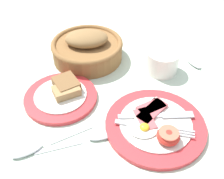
{
  "coord_description": "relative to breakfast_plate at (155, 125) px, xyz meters",
  "views": [
    {
      "loc": [
        0.08,
        -0.44,
        0.49
      ],
      "look_at": [
        -0.06,
        0.06,
        0.02
      ],
      "focal_mm": 42.0,
      "sensor_mm": 36.0,
      "label": 1
    }
  ],
  "objects": [
    {
      "name": "bread_plate",
      "position": [
        -0.26,
        0.04,
        0.0
      ],
      "size": [
        0.19,
        0.19,
        0.04
      ],
      "color": "red",
      "rests_on": "ground_plane"
    },
    {
      "name": "teaspoon_by_saucer",
      "position": [
        -0.14,
        -0.07,
        -0.01
      ],
      "size": [
        0.17,
        0.12,
        0.01
      ],
      "rotation": [
        0.0,
        0.0,
        0.54
      ],
      "color": "silver",
      "rests_on": "ground_plane"
    },
    {
      "name": "teaspoon_stray",
      "position": [
        0.1,
        0.27,
        -0.01
      ],
      "size": [
        0.13,
        0.17,
        0.01
      ],
      "rotation": [
        0.0,
        0.0,
        2.22
      ],
      "color": "silver",
      "rests_on": "ground_plane"
    },
    {
      "name": "teaspoon_near_cup",
      "position": [
        -0.24,
        -0.12,
        -0.01
      ],
      "size": [
        0.15,
        0.15,
        0.01
      ],
      "rotation": [
        0.0,
        0.0,
        3.89
      ],
      "color": "silver",
      "rests_on": "ground_plane"
    },
    {
      "name": "sugar_cup",
      "position": [
        -0.01,
        0.23,
        0.02
      ],
      "size": [
        0.09,
        0.09,
        0.07
      ],
      "color": "white",
      "rests_on": "ground_plane"
    },
    {
      "name": "ground_plane",
      "position": [
        -0.07,
        0.02,
        -0.01
      ],
      "size": [
        3.0,
        3.0,
        0.0
      ],
      "primitive_type": "plane",
      "color": "#B7CCB7"
    },
    {
      "name": "bread_basket",
      "position": [
        -0.25,
        0.23,
        0.03
      ],
      "size": [
        0.22,
        0.22,
        0.09
      ],
      "color": "brown",
      "rests_on": "ground_plane"
    },
    {
      "name": "breakfast_plate",
      "position": [
        0.0,
        0.0,
        0.0
      ],
      "size": [
        0.24,
        0.24,
        0.04
      ],
      "color": "red",
      "rests_on": "ground_plane"
    }
  ]
}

